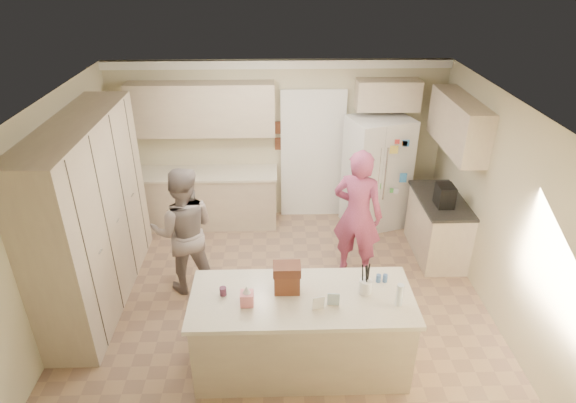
{
  "coord_description": "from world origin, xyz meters",
  "views": [
    {
      "loc": [
        -0.05,
        -4.95,
        4.06
      ],
      "look_at": [
        0.1,
        0.35,
        1.25
      ],
      "focal_mm": 30.0,
      "sensor_mm": 36.0,
      "label": 1
    }
  ],
  "objects_px": {
    "coffee_maker": "(445,196)",
    "island_base": "(301,333)",
    "teen_boy": "(184,231)",
    "utensil_crock": "(365,286)",
    "tissue_box": "(247,298)",
    "refrigerator": "(376,173)",
    "teen_girl": "(358,215)",
    "dollhouse_body": "(287,282)"
  },
  "relations": [
    {
      "from": "coffee_maker",
      "to": "island_base",
      "type": "bearing_deg",
      "value": -137.17
    },
    {
      "from": "coffee_maker",
      "to": "teen_boy",
      "type": "height_order",
      "value": "teen_boy"
    },
    {
      "from": "island_base",
      "to": "utensil_crock",
      "type": "distance_m",
      "value": 0.86
    },
    {
      "from": "tissue_box",
      "to": "teen_boy",
      "type": "distance_m",
      "value": 1.75
    },
    {
      "from": "refrigerator",
      "to": "coffee_maker",
      "type": "xyz_separation_m",
      "value": [
        0.71,
        -1.13,
        0.17
      ]
    },
    {
      "from": "utensil_crock",
      "to": "tissue_box",
      "type": "bearing_deg",
      "value": -172.87
    },
    {
      "from": "island_base",
      "to": "teen_girl",
      "type": "distance_m",
      "value": 1.93
    },
    {
      "from": "refrigerator",
      "to": "teen_boy",
      "type": "height_order",
      "value": "refrigerator"
    },
    {
      "from": "utensil_crock",
      "to": "teen_girl",
      "type": "relative_size",
      "value": 0.08
    },
    {
      "from": "refrigerator",
      "to": "dollhouse_body",
      "type": "xyz_separation_m",
      "value": [
        -1.49,
        -2.93,
        0.14
      ]
    },
    {
      "from": "coffee_maker",
      "to": "teen_girl",
      "type": "distance_m",
      "value": 1.25
    },
    {
      "from": "tissue_box",
      "to": "teen_girl",
      "type": "xyz_separation_m",
      "value": [
        1.38,
        1.78,
        -0.08
      ]
    },
    {
      "from": "tissue_box",
      "to": "teen_boy",
      "type": "bearing_deg",
      "value": 120.07
    },
    {
      "from": "dollhouse_body",
      "to": "teen_girl",
      "type": "relative_size",
      "value": 0.14
    },
    {
      "from": "island_base",
      "to": "utensil_crock",
      "type": "height_order",
      "value": "utensil_crock"
    },
    {
      "from": "refrigerator",
      "to": "teen_girl",
      "type": "relative_size",
      "value": 0.98
    },
    {
      "from": "coffee_maker",
      "to": "utensil_crock",
      "type": "xyz_separation_m",
      "value": [
        -1.4,
        -1.85,
        -0.07
      ]
    },
    {
      "from": "tissue_box",
      "to": "teen_girl",
      "type": "bearing_deg",
      "value": 52.18
    },
    {
      "from": "utensil_crock",
      "to": "teen_girl",
      "type": "bearing_deg",
      "value": 83.66
    },
    {
      "from": "tissue_box",
      "to": "coffee_maker",
      "type": "bearing_deg",
      "value": 37.57
    },
    {
      "from": "utensil_crock",
      "to": "tissue_box",
      "type": "distance_m",
      "value": 1.21
    },
    {
      "from": "refrigerator",
      "to": "utensil_crock",
      "type": "distance_m",
      "value": 3.06
    },
    {
      "from": "refrigerator",
      "to": "teen_boy",
      "type": "bearing_deg",
      "value": -166.84
    },
    {
      "from": "tissue_box",
      "to": "dollhouse_body",
      "type": "bearing_deg",
      "value": 26.57
    },
    {
      "from": "tissue_box",
      "to": "dollhouse_body",
      "type": "height_order",
      "value": "dollhouse_body"
    },
    {
      "from": "dollhouse_body",
      "to": "teen_boy",
      "type": "distance_m",
      "value": 1.84
    },
    {
      "from": "coffee_maker",
      "to": "teen_boy",
      "type": "xyz_separation_m",
      "value": [
        -3.48,
        -0.49,
        -0.2
      ]
    },
    {
      "from": "coffee_maker",
      "to": "tissue_box",
      "type": "relative_size",
      "value": 2.14
    },
    {
      "from": "island_base",
      "to": "tissue_box",
      "type": "height_order",
      "value": "tissue_box"
    },
    {
      "from": "island_base",
      "to": "teen_girl",
      "type": "xyz_separation_m",
      "value": [
        0.83,
        1.68,
        0.48
      ]
    },
    {
      "from": "island_base",
      "to": "coffee_maker",
      "type": "bearing_deg",
      "value": 42.83
    },
    {
      "from": "island_base",
      "to": "utensil_crock",
      "type": "xyz_separation_m",
      "value": [
        0.65,
        0.05,
        0.56
      ]
    },
    {
      "from": "refrigerator",
      "to": "utensil_crock",
      "type": "relative_size",
      "value": 12.0
    },
    {
      "from": "teen_girl",
      "to": "refrigerator",
      "type": "bearing_deg",
      "value": -87.17
    },
    {
      "from": "teen_boy",
      "to": "refrigerator",
      "type": "bearing_deg",
      "value": -155.29
    },
    {
      "from": "coffee_maker",
      "to": "teen_girl",
      "type": "xyz_separation_m",
      "value": [
        -1.22,
        -0.22,
        -0.15
      ]
    },
    {
      "from": "teen_boy",
      "to": "teen_girl",
      "type": "bearing_deg",
      "value": -178.78
    },
    {
      "from": "coffee_maker",
      "to": "utensil_crock",
      "type": "bearing_deg",
      "value": -127.12
    },
    {
      "from": "island_base",
      "to": "dollhouse_body",
      "type": "bearing_deg",
      "value": 146.31
    },
    {
      "from": "teen_boy",
      "to": "dollhouse_body",
      "type": "bearing_deg",
      "value": 128.65
    },
    {
      "from": "refrigerator",
      "to": "tissue_box",
      "type": "height_order",
      "value": "refrigerator"
    },
    {
      "from": "utensil_crock",
      "to": "dollhouse_body",
      "type": "bearing_deg",
      "value": 176.42
    }
  ]
}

